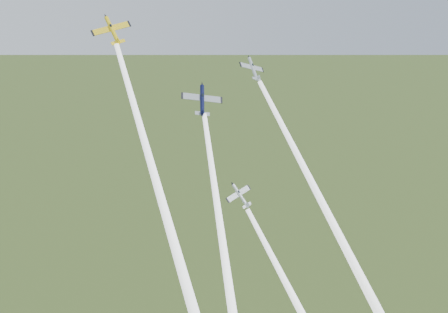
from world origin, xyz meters
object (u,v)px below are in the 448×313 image
Objects in this scene: plane_silver_low at (240,195)px; plane_yellow at (112,30)px; plane_silver_right at (253,69)px; plane_navy at (202,100)px.

plane_yellow is at bearing 133.07° from plane_silver_low.
plane_silver_right is (29.44, -3.20, -9.00)m from plane_yellow.
plane_silver_right is at bearing -3.84° from plane_yellow.
plane_yellow is 0.89× the size of plane_navy.
plane_yellow reaches higher than plane_silver_right.
plane_silver_right is at bearing 31.57° from plane_silver_low.
plane_silver_right is (12.92, 1.09, 5.20)m from plane_navy.
plane_yellow is at bearing -176.60° from plane_navy.
plane_silver_right is 27.12m from plane_silver_low.
plane_navy is at bearing -12.20° from plane_yellow.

